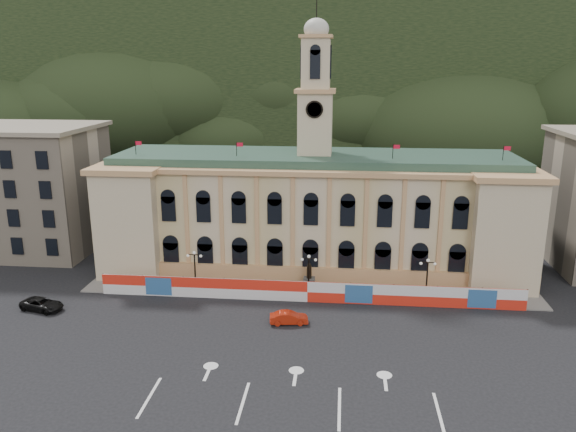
# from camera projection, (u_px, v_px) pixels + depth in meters

# --- Properties ---
(ground) EXTENTS (260.00, 260.00, 0.00)m
(ground) POSITION_uv_depth(u_px,v_px,m) (297.00, 368.00, 51.95)
(ground) COLOR black
(ground) RESTS_ON ground
(lane_markings) EXTENTS (26.00, 10.00, 0.02)m
(lane_markings) POSITION_uv_depth(u_px,v_px,m) (292.00, 398.00, 47.15)
(lane_markings) COLOR white
(lane_markings) RESTS_ON ground
(hill_ridge) EXTENTS (230.00, 80.00, 64.00)m
(hill_ridge) POSITION_uv_depth(u_px,v_px,m) (332.00, 91.00, 163.96)
(hill_ridge) COLOR black
(hill_ridge) RESTS_ON ground
(city_hall) EXTENTS (56.20, 17.60, 37.10)m
(city_hall) POSITION_uv_depth(u_px,v_px,m) (314.00, 211.00, 76.42)
(city_hall) COLOR beige
(city_hall) RESTS_ON ground
(side_building_left) EXTENTS (21.00, 17.00, 18.60)m
(side_building_left) POSITION_uv_depth(u_px,v_px,m) (26.00, 188.00, 83.29)
(side_building_left) COLOR #BCA991
(side_building_left) RESTS_ON ground
(hoarding_fence) EXTENTS (50.00, 0.44, 2.50)m
(hoarding_fence) POSITION_uv_depth(u_px,v_px,m) (308.00, 292.00, 66.08)
(hoarding_fence) COLOR red
(hoarding_fence) RESTS_ON ground
(pavement) EXTENTS (56.00, 5.50, 0.16)m
(pavement) POSITION_uv_depth(u_px,v_px,m) (309.00, 292.00, 68.97)
(pavement) COLOR slate
(pavement) RESTS_ON ground
(statue) EXTENTS (1.40, 1.40, 3.72)m
(statue) POSITION_uv_depth(u_px,v_px,m) (309.00, 283.00, 68.92)
(statue) COLOR #595651
(statue) RESTS_ON ground
(lamp_left) EXTENTS (1.96, 0.44, 5.15)m
(lamp_left) POSITION_uv_depth(u_px,v_px,m) (195.00, 267.00, 68.80)
(lamp_left) COLOR black
(lamp_left) RESTS_ON ground
(lamp_center) EXTENTS (1.96, 0.44, 5.15)m
(lamp_center) POSITION_uv_depth(u_px,v_px,m) (309.00, 271.00, 67.46)
(lamp_center) COLOR black
(lamp_center) RESTS_ON ground
(lamp_right) EXTENTS (1.96, 0.44, 5.15)m
(lamp_right) POSITION_uv_depth(u_px,v_px,m) (427.00, 275.00, 66.13)
(lamp_right) COLOR black
(lamp_right) RESTS_ON ground
(red_sedan) EXTENTS (2.61, 4.55, 1.37)m
(red_sedan) POSITION_uv_depth(u_px,v_px,m) (289.00, 318.00, 60.56)
(red_sedan) COLOR #A71F0B
(red_sedan) RESTS_ON ground
(black_suv) EXTENTS (4.67, 6.10, 1.39)m
(black_suv) POSITION_uv_depth(u_px,v_px,m) (42.00, 304.00, 63.93)
(black_suv) COLOR black
(black_suv) RESTS_ON ground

